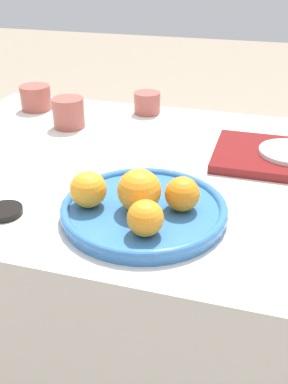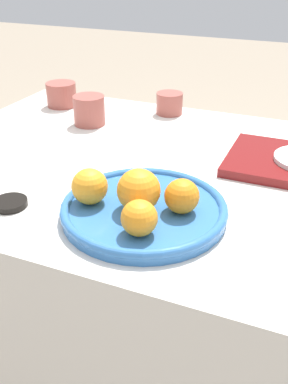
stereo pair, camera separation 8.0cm
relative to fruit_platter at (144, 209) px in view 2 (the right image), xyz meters
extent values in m
cube|color=silver|center=(0.10, 0.22, -0.40)|extent=(1.48, 0.82, 0.78)
cylinder|color=#336BAD|center=(0.00, 0.00, 0.00)|extent=(0.30, 0.30, 0.02)
torus|color=#336BAD|center=(0.00, 0.00, 0.00)|extent=(0.31, 0.31, 0.02)
sphere|color=orange|center=(-0.01, -0.01, 0.04)|extent=(0.08, 0.08, 0.08)
sphere|color=orange|center=(0.03, -0.08, 0.04)|extent=(0.06, 0.06, 0.06)
sphere|color=orange|center=(-0.10, -0.02, 0.04)|extent=(0.07, 0.07, 0.07)
sphere|color=orange|center=(0.07, 0.01, 0.04)|extent=(0.06, 0.06, 0.06)
cylinder|color=#9E4C42|center=(-0.48, 0.49, 0.02)|extent=(0.09, 0.09, 0.07)
cylinder|color=#9E4C42|center=(-0.33, 0.39, 0.03)|extent=(0.09, 0.09, 0.08)
cylinder|color=#9E4C42|center=(-0.15, 0.55, 0.02)|extent=(0.08, 0.08, 0.06)
cylinder|color=black|center=(-0.25, -0.07, -0.01)|extent=(0.07, 0.07, 0.01)
camera|label=1|loc=(0.20, -0.67, 0.42)|focal=42.00mm
camera|label=2|loc=(0.27, -0.65, 0.42)|focal=42.00mm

